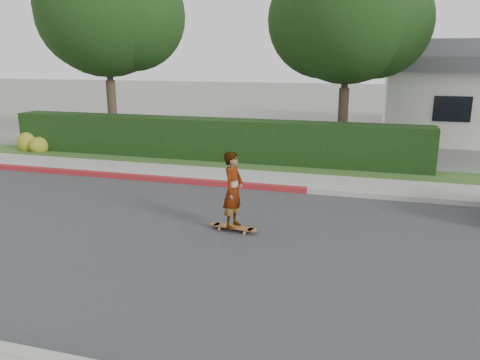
# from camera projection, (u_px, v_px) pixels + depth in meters

# --- Properties ---
(ground) EXTENTS (120.00, 120.00, 0.00)m
(ground) POSITION_uv_depth(u_px,v_px,m) (226.00, 246.00, 9.13)
(ground) COLOR slate
(ground) RESTS_ON ground
(road) EXTENTS (60.00, 8.00, 0.01)m
(road) POSITION_uv_depth(u_px,v_px,m) (226.00, 246.00, 9.13)
(road) COLOR #2D2D30
(road) RESTS_ON ground
(curb_far) EXTENTS (60.00, 0.20, 0.15)m
(curb_far) POSITION_uv_depth(u_px,v_px,m) (271.00, 188.00, 12.91)
(curb_far) COLOR #9E9E99
(curb_far) RESTS_ON ground
(curb_red_section) EXTENTS (12.00, 0.21, 0.15)m
(curb_red_section) POSITION_uv_depth(u_px,v_px,m) (111.00, 175.00, 14.26)
(curb_red_section) COLOR maroon
(curb_red_section) RESTS_ON ground
(sidewalk_far) EXTENTS (60.00, 1.60, 0.12)m
(sidewalk_far) POSITION_uv_depth(u_px,v_px,m) (278.00, 180.00, 13.75)
(sidewalk_far) COLOR gray
(sidewalk_far) RESTS_ON ground
(planting_strip) EXTENTS (60.00, 1.60, 0.10)m
(planting_strip) POSITION_uv_depth(u_px,v_px,m) (288.00, 169.00, 15.24)
(planting_strip) COLOR #2D4C1E
(planting_strip) RESTS_ON ground
(hedge) EXTENTS (15.00, 1.00, 1.50)m
(hedge) POSITION_uv_depth(u_px,v_px,m) (207.00, 140.00, 16.43)
(hedge) COLOR black
(hedge) RESTS_ON ground
(flowering_shrub) EXTENTS (1.40, 1.00, 0.90)m
(flowering_shrub) POSITION_uv_depth(u_px,v_px,m) (32.00, 144.00, 18.00)
(flowering_shrub) COLOR #2D4C19
(flowering_shrub) RESTS_ON ground
(tree_left) EXTENTS (5.99, 5.21, 8.00)m
(tree_left) POSITION_uv_depth(u_px,v_px,m) (108.00, 11.00, 17.88)
(tree_left) COLOR #33261C
(tree_left) RESTS_ON ground
(tree_center) EXTENTS (5.66, 4.84, 7.44)m
(tree_center) POSITION_uv_depth(u_px,v_px,m) (348.00, 17.00, 16.01)
(tree_center) COLOR #33261C
(tree_center) RESTS_ON ground
(skateboard) EXTENTS (1.10, 0.35, 0.10)m
(skateboard) POSITION_uv_depth(u_px,v_px,m) (233.00, 227.00, 9.86)
(skateboard) COLOR #E88D3F
(skateboard) RESTS_ON ground
(skateboarder) EXTENTS (0.46, 0.63, 1.61)m
(skateboarder) POSITION_uv_depth(u_px,v_px,m) (233.00, 190.00, 9.65)
(skateboarder) COLOR white
(skateboarder) RESTS_ON skateboard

